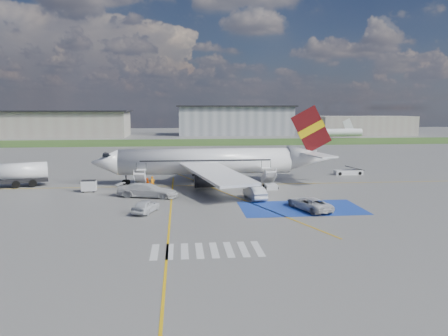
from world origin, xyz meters
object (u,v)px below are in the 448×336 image
(gpu_cart, at_px, (89,187))
(van_white_a, at_px, (309,201))
(belt_loader, at_px, (348,172))
(car_silver_a, at_px, (146,206))
(car_silver_b, at_px, (255,193))
(van_white_b, at_px, (147,188))
(fuel_tanker, at_px, (10,177))
(airliner, at_px, (215,161))

(gpu_cart, xyz_separation_m, van_white_a, (27.08, -13.48, 0.24))
(belt_loader, distance_m, car_silver_a, 41.11)
(gpu_cart, relative_size, van_white_a, 0.38)
(car_silver_b, xyz_separation_m, van_white_b, (-13.65, 2.69, 0.35))
(belt_loader, distance_m, car_silver_b, 27.18)
(car_silver_a, xyz_separation_m, van_white_a, (18.36, -0.40, 0.22))
(van_white_b, bearing_deg, belt_loader, -46.28)
(fuel_tanker, height_order, gpu_cart, fuel_tanker)
(gpu_cart, distance_m, van_white_b, 9.45)
(fuel_tanker, bearing_deg, car_silver_a, -58.53)
(belt_loader, bearing_deg, van_white_b, -156.86)
(gpu_cart, relative_size, van_white_b, 0.33)
(airliner, relative_size, car_silver_b, 7.31)
(airliner, bearing_deg, fuel_tanker, -179.01)
(airliner, bearing_deg, car_silver_b, -72.20)
(car_silver_b, xyz_separation_m, van_white_a, (5.14, -6.29, 0.14))
(fuel_tanker, distance_m, belt_loader, 54.20)
(belt_loader, xyz_separation_m, van_white_a, (-14.57, -24.99, 0.59))
(gpu_cart, relative_size, car_silver_b, 0.39)
(car_silver_a, relative_size, van_white_a, 0.85)
(van_white_a, bearing_deg, airliner, -80.86)
(airliner, bearing_deg, van_white_a, -64.03)
(belt_loader, distance_m, van_white_b, 37.02)
(fuel_tanker, relative_size, gpu_cart, 5.34)
(fuel_tanker, bearing_deg, gpu_cart, -39.56)
(gpu_cart, bearing_deg, belt_loader, 14.94)
(van_white_a, bearing_deg, fuel_tanker, -41.86)
(van_white_a, bearing_deg, van_white_b, -42.37)
(van_white_a, relative_size, van_white_b, 0.86)
(gpu_cart, bearing_deg, car_silver_a, -56.82)
(fuel_tanker, bearing_deg, van_white_a, -42.89)
(belt_loader, height_order, van_white_a, van_white_a)
(car_silver_a, bearing_deg, van_white_b, -66.12)
(airliner, distance_m, fuel_tanker, 30.10)
(airliner, bearing_deg, van_white_b, -134.35)
(belt_loader, height_order, van_white_b, van_white_b)
(airliner, height_order, gpu_cart, airliner)
(car_silver_b, bearing_deg, van_white_a, 120.31)
(belt_loader, relative_size, car_silver_a, 1.19)
(airliner, relative_size, van_white_b, 6.09)
(fuel_tanker, distance_m, gpu_cart, 13.06)
(gpu_cart, height_order, van_white_a, van_white_a)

